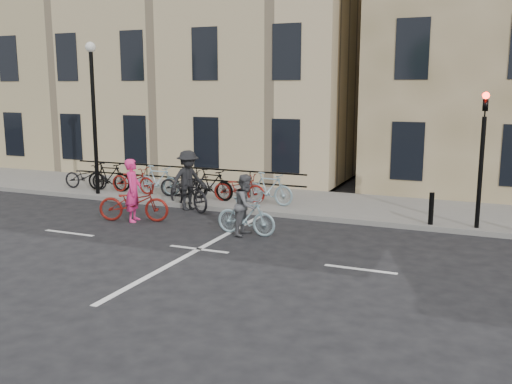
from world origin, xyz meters
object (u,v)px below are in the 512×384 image
at_px(traffic_light, 483,143).
at_px(lamp_post, 93,99).
at_px(cyclist_pink, 134,200).
at_px(cyclist_grey, 246,211).
at_px(cyclist_dark, 188,187).

bearing_deg(traffic_light, lamp_post, 179.73).
xyz_separation_m(traffic_light, lamp_post, (-12.70, 0.06, 1.04)).
height_order(lamp_post, cyclist_pink, lamp_post).
bearing_deg(cyclist_grey, lamp_post, 71.34).
bearing_deg(lamp_post, cyclist_pink, -37.36).
bearing_deg(lamp_post, traffic_light, -0.27).
bearing_deg(cyclist_pink, traffic_light, -93.61).
bearing_deg(lamp_post, cyclist_dark, -7.13).
xyz_separation_m(cyclist_pink, cyclist_dark, (0.69, 2.02, 0.11)).
bearing_deg(cyclist_dark, cyclist_grey, -97.89).
distance_m(lamp_post, cyclist_grey, 8.01).
distance_m(traffic_light, cyclist_grey, 6.52).
xyz_separation_m(lamp_post, cyclist_dark, (4.00, -0.50, -2.73)).
relative_size(cyclist_pink, cyclist_dark, 0.98).
distance_m(cyclist_pink, cyclist_dark, 2.14).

